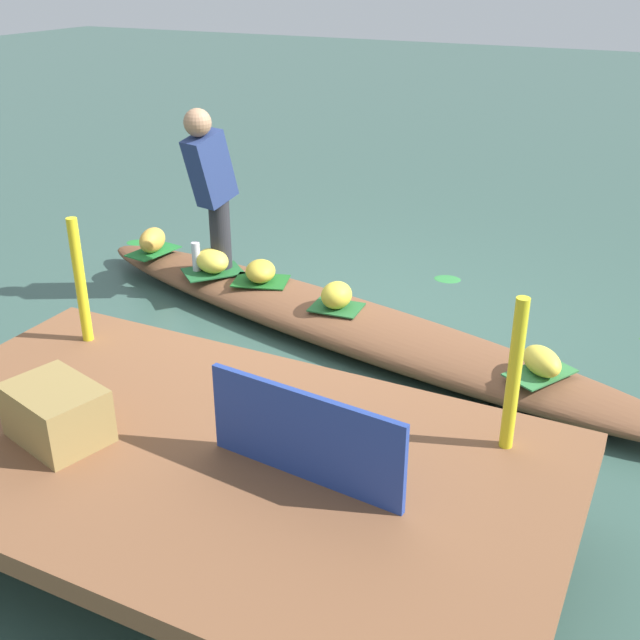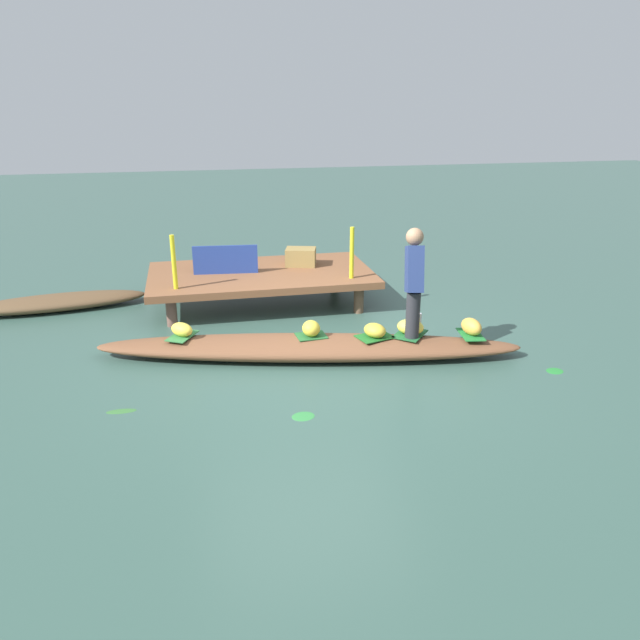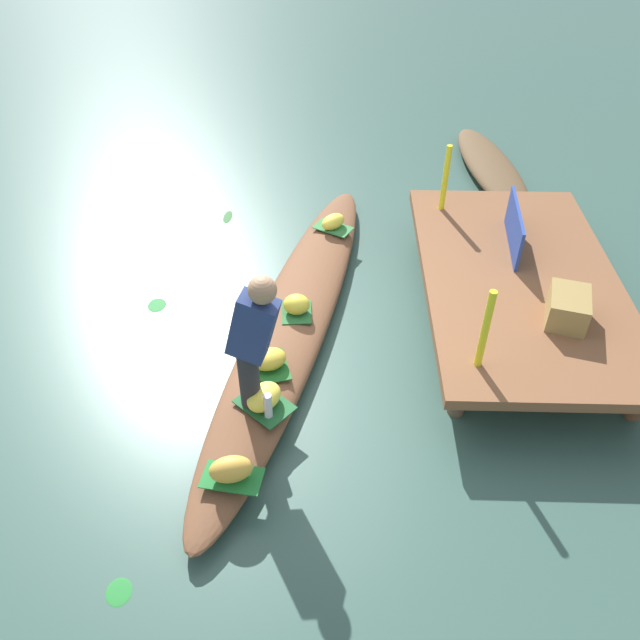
{
  "view_description": "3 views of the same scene",
  "coord_description": "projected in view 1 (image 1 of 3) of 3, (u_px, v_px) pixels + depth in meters",
  "views": [
    {
      "loc": [
        -2.01,
        4.47,
        2.46
      ],
      "look_at": [
        -0.09,
        0.56,
        0.4
      ],
      "focal_mm": 43.35,
      "sensor_mm": 36.0,
      "label": 1
    },
    {
      "loc": [
        -1.26,
        -6.45,
        2.86
      ],
      "look_at": [
        0.21,
        0.32,
        0.33
      ],
      "focal_mm": 34.36,
      "sensor_mm": 36.0,
      "label": 2
    },
    {
      "loc": [
        4.5,
        0.38,
        3.94
      ],
      "look_at": [
        0.21,
        0.26,
        0.3
      ],
      "focal_mm": 35.31,
      "sensor_mm": 36.0,
      "label": 3
    }
  ],
  "objects": [
    {
      "name": "canal_water",
      "position": [
        344.0,
        338.0,
        5.48
      ],
      "size": [
        40.0,
        40.0,
        0.0
      ],
      "primitive_type": "plane",
      "color": "#35544A",
      "rests_on": "ground"
    },
    {
      "name": "vendor_boat",
      "position": [
        344.0,
        323.0,
        5.43
      ],
      "size": [
        4.97,
        1.73,
        0.24
      ],
      "primitive_type": "ellipsoid",
      "rotation": [
        0.0,
        0.0,
        -0.21
      ],
      "color": "brown",
      "rests_on": "ground"
    },
    {
      "name": "banana_bunch_3",
      "position": [
        260.0,
        271.0,
        5.76
      ],
      "size": [
        0.33,
        0.35,
        0.16
      ],
      "primitive_type": "ellipsoid",
      "rotation": [
        0.0,
        0.0,
        2.03
      ],
      "color": "gold",
      "rests_on": "vendor_boat"
    },
    {
      "name": "banana_bunch_2",
      "position": [
        337.0,
        295.0,
        5.32
      ],
      "size": [
        0.21,
        0.25,
        0.19
      ],
      "primitive_type": "ellipsoid",
      "rotation": [
        0.0,
        0.0,
        1.55
      ],
      "color": "gold",
      "rests_on": "vendor_boat"
    },
    {
      "name": "vendor_person",
      "position": [
        211.0,
        181.0,
        5.7
      ],
      "size": [
        0.26,
        0.43,
        1.25
      ],
      "color": "#28282D",
      "rests_on": "vendor_boat"
    },
    {
      "name": "banana_bunch_4",
      "position": [
        212.0,
        261.0,
        5.93
      ],
      "size": [
        0.39,
        0.36,
        0.18
      ],
      "primitive_type": "ellipsoid",
      "rotation": [
        0.0,
        0.0,
        2.58
      ],
      "color": "#F6DA49",
      "rests_on": "vendor_boat"
    },
    {
      "name": "produce_crate",
      "position": [
        57.0,
        413.0,
        3.45
      ],
      "size": [
        0.51,
        0.43,
        0.26
      ],
      "primitive_type": "cube",
      "rotation": [
        0.0,
        0.0,
        -0.27
      ],
      "color": "olive",
      "rests_on": "dock_platform"
    },
    {
      "name": "leaf_mat_1",
      "position": [
        540.0,
        373.0,
        4.52
      ],
      "size": [
        0.4,
        0.47,
        0.01
      ],
      "primitive_type": "cube",
      "rotation": [
        0.0,
        0.0,
        1.06
      ],
      "color": "#32773D",
      "rests_on": "vendor_boat"
    },
    {
      "name": "drifting_plant_1",
      "position": [
        137.0,
        242.0,
        7.29
      ],
      "size": [
        0.23,
        0.21,
        0.01
      ],
      "primitive_type": "ellipsoid",
      "rotation": [
        0.0,
        0.0,
        1.81
      ],
      "color": "#267E32",
      "rests_on": "ground"
    },
    {
      "name": "leaf_mat_3",
      "position": [
        261.0,
        281.0,
        5.79
      ],
      "size": [
        0.47,
        0.39,
        0.01
      ],
      "primitive_type": "cube",
      "rotation": [
        0.0,
        0.0,
        0.29
      ],
      "color": "#1E6224",
      "rests_on": "vendor_boat"
    },
    {
      "name": "water_bottle",
      "position": [
        196.0,
        257.0,
        5.93
      ],
      "size": [
        0.07,
        0.07,
        0.24
      ],
      "primitive_type": "cylinder",
      "color": "silver",
      "rests_on": "vendor_boat"
    },
    {
      "name": "leaf_mat_2",
      "position": [
        336.0,
        307.0,
        5.36
      ],
      "size": [
        0.36,
        0.29,
        0.01
      ],
      "primitive_type": "cube",
      "rotation": [
        0.0,
        0.0,
        0.07
      ],
      "color": "#25612F",
      "rests_on": "vendor_boat"
    },
    {
      "name": "banana_bunch_0",
      "position": [
        152.0,
        240.0,
        6.33
      ],
      "size": [
        0.24,
        0.34,
        0.2
      ],
      "primitive_type": "ellipsoid",
      "rotation": [
        0.0,
        0.0,
        4.92
      ],
      "color": "gold",
      "rests_on": "vendor_boat"
    },
    {
      "name": "railing_post_east",
      "position": [
        80.0,
        281.0,
        4.25
      ],
      "size": [
        0.06,
        0.06,
        0.72
      ],
      "primitive_type": "cylinder",
      "color": "yellow",
      "rests_on": "dock_platform"
    },
    {
      "name": "dock_platform",
      "position": [
        206.0,
        458.0,
        3.47
      ],
      "size": [
        3.2,
        1.8,
        0.47
      ],
      "color": "brown",
      "rests_on": "ground"
    },
    {
      "name": "railing_post_west",
      "position": [
        514.0,
        375.0,
        3.3
      ],
      "size": [
        0.06,
        0.06,
        0.72
      ],
      "primitive_type": "cylinder",
      "color": "yellow",
      "rests_on": "dock_platform"
    },
    {
      "name": "market_banner",
      "position": [
        305.0,
        436.0,
        3.16
      ],
      "size": [
        0.91,
        0.12,
        0.41
      ],
      "primitive_type": "cube",
      "rotation": [
        0.0,
        0.0,
        -0.1
      ],
      "color": "navy",
      "rests_on": "dock_platform"
    },
    {
      "name": "leaf_mat_0",
      "position": [
        153.0,
        251.0,
        6.37
      ],
      "size": [
        0.3,
        0.46,
        0.01
      ],
      "primitive_type": "cube",
      "rotation": [
        0.0,
        0.0,
        1.43
      ],
      "color": "#207531",
      "rests_on": "vendor_boat"
    },
    {
      "name": "banana_bunch_1",
      "position": [
        542.0,
        361.0,
        4.48
      ],
      "size": [
        0.33,
        0.34,
        0.16
      ],
      "primitive_type": "ellipsoid",
      "rotation": [
        0.0,
        0.0,
        5.48
      ],
      "color": "yellow",
      "rests_on": "vendor_boat"
    },
    {
      "name": "leaf_mat_4",
      "position": [
        213.0,
        271.0,
        5.97
      ],
      "size": [
        0.51,
        0.53,
        0.01
      ],
      "primitive_type": "cube",
      "rotation": [
        0.0,
        0.0,
        0.86
      ],
      "color": "#1E5C2D",
      "rests_on": "vendor_boat"
    },
    {
      "name": "drifting_plant_2",
      "position": [
        447.0,
        279.0,
        6.47
      ],
      "size": [
        0.25,
        0.22,
        0.01
      ],
      "primitive_type": "ellipsoid",
      "rotation": [
        0.0,
        0.0,
        0.15
      ],
      "color": "#31833E",
      "rests_on": "ground"
    }
  ]
}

